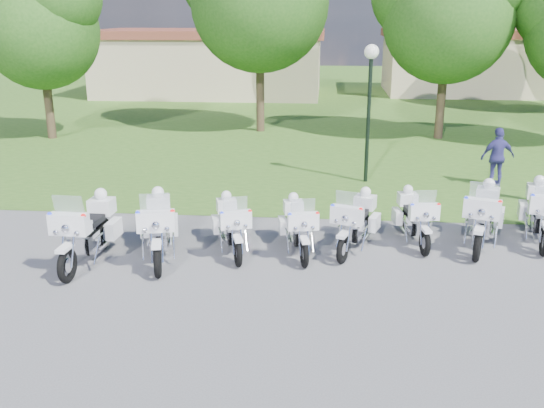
# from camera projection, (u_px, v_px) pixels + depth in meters

# --- Properties ---
(ground) EXTENTS (100.00, 100.00, 0.00)m
(ground) POSITION_uv_depth(u_px,v_px,m) (254.00, 263.00, 13.01)
(ground) COLOR #56565B
(ground) RESTS_ON ground
(grass_lawn) EXTENTS (100.00, 48.00, 0.01)m
(grass_lawn) POSITION_uv_depth(u_px,v_px,m) (303.00, 97.00, 38.65)
(grass_lawn) COLOR #34611E
(grass_lawn) RESTS_ON ground
(motorcycle_0) EXTENTS (0.89, 2.56, 1.72)m
(motorcycle_0) POSITION_uv_depth(u_px,v_px,m) (88.00, 230.00, 12.87)
(motorcycle_0) COLOR black
(motorcycle_0) RESTS_ON ground
(motorcycle_1) EXTENTS (1.20, 2.49, 1.70)m
(motorcycle_1) POSITION_uv_depth(u_px,v_px,m) (158.00, 227.00, 13.07)
(motorcycle_1) COLOR black
(motorcycle_1) RESTS_ON ground
(motorcycle_2) EXTENTS (1.13, 2.13, 1.47)m
(motorcycle_2) POSITION_uv_depth(u_px,v_px,m) (231.00, 225.00, 13.49)
(motorcycle_2) COLOR black
(motorcycle_2) RESTS_ON ground
(motorcycle_3) EXTENTS (0.98, 2.13, 1.44)m
(motorcycle_3) POSITION_uv_depth(u_px,v_px,m) (298.00, 226.00, 13.44)
(motorcycle_3) COLOR black
(motorcycle_3) RESTS_ON ground
(motorcycle_4) EXTENTS (1.22, 2.21, 1.54)m
(motorcycle_4) POSITION_uv_depth(u_px,v_px,m) (356.00, 221.00, 13.62)
(motorcycle_4) COLOR black
(motorcycle_4) RESTS_ON ground
(motorcycle_5) EXTENTS (0.89, 2.14, 1.44)m
(motorcycle_5) POSITION_uv_depth(u_px,v_px,m) (414.00, 217.00, 14.05)
(motorcycle_5) COLOR black
(motorcycle_5) RESTS_ON ground
(motorcycle_6) EXTENTS (1.33, 2.45, 1.70)m
(motorcycle_6) POSITION_uv_depth(u_px,v_px,m) (484.00, 216.00, 13.78)
(motorcycle_6) COLOR black
(motorcycle_6) RESTS_ON ground
(motorcycle_7) EXTENTS (1.12, 2.47, 1.67)m
(motorcycle_7) POSITION_uv_depth(u_px,v_px,m) (541.00, 211.00, 14.11)
(motorcycle_7) COLOR black
(motorcycle_7) RESTS_ON ground
(lamp_post) EXTENTS (0.44, 0.44, 4.24)m
(lamp_post) POSITION_uv_depth(u_px,v_px,m) (370.00, 80.00, 18.29)
(lamp_post) COLOR black
(lamp_post) RESTS_ON ground
(tree_0) EXTENTS (5.52, 4.71, 7.36)m
(tree_0) POSITION_uv_depth(u_px,v_px,m) (39.00, 19.00, 24.49)
(tree_0) COLOR #38281C
(tree_0) RESTS_ON ground
(tree_2) EXTENTS (6.13, 5.23, 8.17)m
(tree_2) POSITION_uv_depth(u_px,v_px,m) (448.00, 5.00, 24.31)
(tree_2) COLOR #38281C
(tree_2) RESTS_ON ground
(building_west) EXTENTS (14.56, 8.32, 4.10)m
(building_west) POSITION_uv_depth(u_px,v_px,m) (212.00, 62.00, 39.47)
(building_west) COLOR #C6AF8F
(building_west) RESTS_ON ground
(building_east) EXTENTS (11.44, 7.28, 4.10)m
(building_east) POSITION_uv_depth(u_px,v_px,m) (471.00, 61.00, 39.97)
(building_east) COLOR #C6AF8F
(building_east) RESTS_ON ground
(bystander_c) EXTENTS (1.13, 0.67, 1.81)m
(bystander_c) POSITION_uv_depth(u_px,v_px,m) (497.00, 157.00, 18.51)
(bystander_c) COLOR #3E3A8C
(bystander_c) RESTS_ON ground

